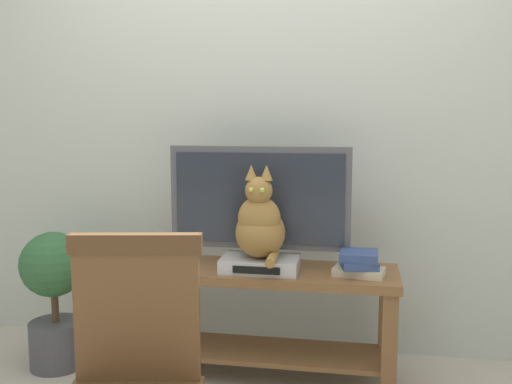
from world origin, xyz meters
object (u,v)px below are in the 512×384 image
(cat, at_px, (260,224))
(potted_plant, at_px, (54,292))
(tv, at_px, (260,202))
(media_box, at_px, (260,264))
(book_stack, at_px, (359,264))
(tv_stand, at_px, (258,302))
(wooden_chair, at_px, (132,375))

(cat, height_order, potted_plant, cat)
(tv, distance_m, potted_plant, 1.15)
(media_box, bearing_deg, tv, 101.91)
(book_stack, bearing_deg, tv_stand, 173.99)
(tv_stand, relative_size, wooden_chair, 1.43)
(tv, relative_size, book_stack, 3.56)
(tv, bearing_deg, potted_plant, -173.25)
(tv_stand, relative_size, cat, 3.04)
(potted_plant, bearing_deg, cat, 0.39)
(wooden_chair, bearing_deg, media_box, 80.55)
(tv, xyz_separation_m, media_box, (0.02, -0.10, -0.28))
(tv_stand, bearing_deg, media_box, -67.49)
(tv, height_order, cat, tv)
(media_box, height_order, book_stack, book_stack)
(tv, xyz_separation_m, wooden_chair, (-0.17, -1.23, -0.33))
(cat, bearing_deg, tv, 100.96)
(potted_plant, bearing_deg, tv, 6.75)
(book_stack, xyz_separation_m, potted_plant, (-1.53, -0.02, -0.21))
(cat, bearing_deg, potted_plant, -179.61)
(tv_stand, height_order, cat, cat)
(tv_stand, xyz_separation_m, tv, (0.00, 0.05, 0.49))
(media_box, distance_m, potted_plant, 1.08)
(media_box, xyz_separation_m, wooden_chair, (-0.19, -1.13, -0.04))
(media_box, bearing_deg, wooden_chair, -99.45)
(tv, bearing_deg, cat, -79.04)
(tv_stand, distance_m, cat, 0.41)
(wooden_chair, distance_m, potted_plant, 1.42)
(tv_stand, xyz_separation_m, media_box, (0.02, -0.05, 0.21))
(cat, distance_m, potted_plant, 1.13)
(cat, xyz_separation_m, book_stack, (0.46, 0.02, -0.17))
(tv_stand, bearing_deg, wooden_chair, -98.02)
(tv, bearing_deg, tv_stand, -90.03)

